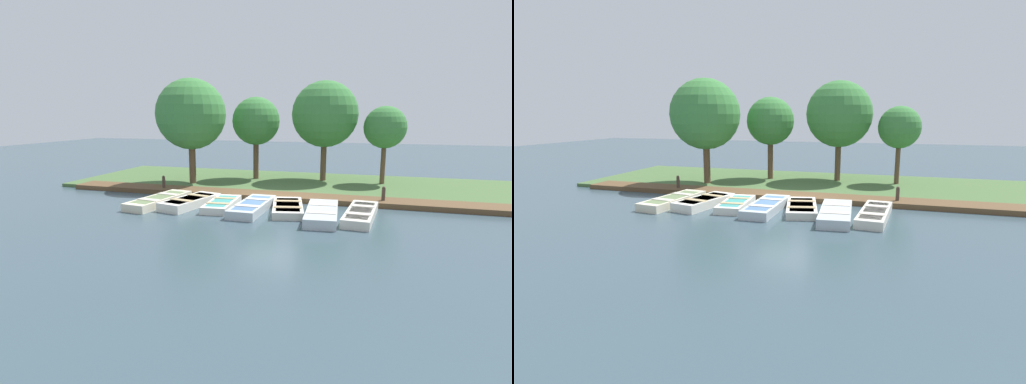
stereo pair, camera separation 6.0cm
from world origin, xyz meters
TOP-DOWN VIEW (x-y plane):
  - ground_plane at (0.00, 0.00)m, footprint 80.00×80.00m
  - shore_bank at (-5.00, 0.00)m, footprint 8.00×24.00m
  - dock_walkway at (-1.33, 0.00)m, footprint 1.44×21.59m
  - rowboat_0 at (1.34, -4.67)m, footprint 3.64×1.56m
  - rowboat_1 at (1.27, -3.20)m, footprint 3.15×1.78m
  - rowboat_2 at (1.18, -1.78)m, footprint 2.85×1.29m
  - rowboat_3 at (1.32, -0.38)m, footprint 3.46×1.13m
  - rowboat_4 at (1.00, 1.02)m, footprint 3.18×1.82m
  - rowboat_5 at (1.67, 2.50)m, footprint 3.57×1.43m
  - rowboat_6 at (1.29, 3.91)m, footprint 3.59×1.28m
  - mooring_post_near at (-1.25, -5.89)m, footprint 0.16×0.16m
  - mooring_post_far at (-1.25, 4.76)m, footprint 0.16×0.16m
  - park_tree_far_left at (-3.25, -5.23)m, footprint 3.76×3.76m
  - park_tree_left at (-5.70, -2.34)m, footprint 2.72×2.72m
  - park_tree_center at (-6.20, 1.51)m, footprint 3.67×3.67m
  - park_tree_right at (-5.99, 4.74)m, footprint 2.24×2.24m

SIDE VIEW (x-z plane):
  - ground_plane at x=0.00m, z-range 0.00..0.00m
  - shore_bank at x=-5.00m, z-range 0.00..0.17m
  - dock_walkway at x=-1.33m, z-range 0.00..0.23m
  - rowboat_4 at x=1.00m, z-range 0.00..0.32m
  - rowboat_2 at x=1.18m, z-range 0.00..0.32m
  - rowboat_0 at x=1.34m, z-range 0.00..0.36m
  - rowboat_6 at x=1.29m, z-range 0.00..0.36m
  - rowboat_3 at x=1.32m, z-range 0.00..0.37m
  - rowboat_1 at x=1.27m, z-range 0.00..0.39m
  - rowboat_5 at x=1.67m, z-range 0.00..0.40m
  - mooring_post_near at x=-1.25m, z-range 0.00..0.85m
  - mooring_post_far at x=-1.25m, z-range 0.00..0.85m
  - park_tree_right at x=-5.99m, z-range 1.02..5.35m
  - park_tree_left at x=-5.70m, z-range 1.05..5.92m
  - park_tree_center at x=-6.20m, z-range 1.02..6.75m
  - park_tree_far_left at x=-3.25m, z-range 0.99..6.78m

